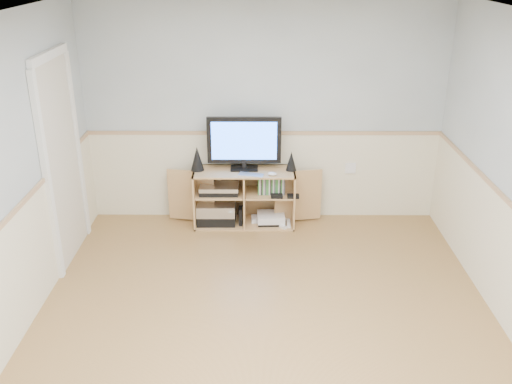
# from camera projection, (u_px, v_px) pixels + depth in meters

# --- Properties ---
(room) EXTENTS (4.04, 4.54, 2.54)m
(room) POSITION_uv_depth(u_px,v_px,m) (259.00, 190.00, 4.39)
(room) COLOR #AD864D
(room) RESTS_ON ground
(media_cabinet) EXTENTS (1.77, 0.42, 0.65)m
(media_cabinet) POSITION_uv_depth(u_px,v_px,m) (245.00, 195.00, 6.52)
(media_cabinet) COLOR tan
(media_cabinet) RESTS_ON floor
(monitor) EXTENTS (0.82, 0.18, 0.60)m
(monitor) POSITION_uv_depth(u_px,v_px,m) (244.00, 142.00, 6.26)
(monitor) COLOR black
(monitor) RESTS_ON media_cabinet
(speaker_left) EXTENTS (0.15, 0.15, 0.27)m
(speaker_left) POSITION_uv_depth(u_px,v_px,m) (197.00, 159.00, 6.31)
(speaker_left) COLOR black
(speaker_left) RESTS_ON media_cabinet
(speaker_right) EXTENTS (0.12, 0.12, 0.22)m
(speaker_right) POSITION_uv_depth(u_px,v_px,m) (291.00, 161.00, 6.32)
(speaker_right) COLOR black
(speaker_right) RESTS_ON media_cabinet
(keyboard) EXTENTS (0.29, 0.17, 0.01)m
(keyboard) POSITION_uv_depth(u_px,v_px,m) (251.00, 175.00, 6.21)
(keyboard) COLOR silver
(keyboard) RESTS_ON media_cabinet
(mouse) EXTENTS (0.10, 0.08, 0.04)m
(mouse) POSITION_uv_depth(u_px,v_px,m) (272.00, 174.00, 6.21)
(mouse) COLOR white
(mouse) RESTS_ON media_cabinet
(av_components) EXTENTS (0.52, 0.32, 0.47)m
(av_components) POSITION_uv_depth(u_px,v_px,m) (218.00, 206.00, 6.52)
(av_components) COLOR black
(av_components) RESTS_ON media_cabinet
(game_consoles) EXTENTS (0.45, 0.30, 0.11)m
(game_consoles) POSITION_uv_depth(u_px,v_px,m) (270.00, 218.00, 6.56)
(game_consoles) COLOR white
(game_consoles) RESTS_ON media_cabinet
(game_cases) EXTENTS (0.30, 0.13, 0.19)m
(game_cases) POSITION_uv_depth(u_px,v_px,m) (271.00, 185.00, 6.39)
(game_cases) COLOR #3F8C3F
(game_cases) RESTS_ON media_cabinet
(wall_outlet) EXTENTS (0.12, 0.03, 0.12)m
(wall_outlet) POSITION_uv_depth(u_px,v_px,m) (350.00, 168.00, 6.57)
(wall_outlet) COLOR white
(wall_outlet) RESTS_ON wall_back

